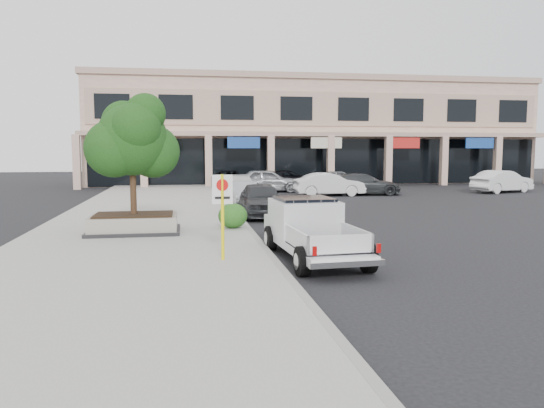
{
  "coord_description": "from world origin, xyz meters",
  "views": [
    {
      "loc": [
        -3.93,
        -15.32,
        3.14
      ],
      "look_at": [
        -1.13,
        1.5,
        1.34
      ],
      "focal_mm": 35.0,
      "sensor_mm": 36.0,
      "label": 1
    }
  ],
  "objects_px": {
    "no_parking_sign": "(222,205)",
    "curb_car_a": "(261,200)",
    "curb_car_b": "(244,193)",
    "curb_car_c": "(240,187)",
    "lot_car_c": "(363,184)",
    "curb_car_d": "(230,180)",
    "lot_car_b": "(329,184)",
    "lot_car_e": "(339,178)",
    "lot_car_d": "(288,179)",
    "planter": "(134,223)",
    "pickup_truck": "(314,230)",
    "lot_car_f": "(502,181)",
    "planter_tree": "(136,141)",
    "lot_car_a": "(267,180)"
  },
  "relations": [
    {
      "from": "no_parking_sign",
      "to": "curb_car_a",
      "type": "height_order",
      "value": "no_parking_sign"
    },
    {
      "from": "curb_car_a",
      "to": "curb_car_b",
      "type": "relative_size",
      "value": 1.15
    },
    {
      "from": "curb_car_c",
      "to": "lot_car_c",
      "type": "distance_m",
      "value": 8.49
    },
    {
      "from": "curb_car_d",
      "to": "lot_car_b",
      "type": "distance_m",
      "value": 8.79
    },
    {
      "from": "curb_car_c",
      "to": "lot_car_e",
      "type": "relative_size",
      "value": 1.21
    },
    {
      "from": "curb_car_a",
      "to": "lot_car_d",
      "type": "relative_size",
      "value": 0.91
    },
    {
      "from": "lot_car_c",
      "to": "curb_car_b",
      "type": "bearing_deg",
      "value": 126.97
    },
    {
      "from": "lot_car_c",
      "to": "lot_car_d",
      "type": "height_order",
      "value": "lot_car_c"
    },
    {
      "from": "planter",
      "to": "no_parking_sign",
      "type": "distance_m",
      "value": 5.96
    },
    {
      "from": "curb_car_b",
      "to": "curb_car_c",
      "type": "relative_size",
      "value": 0.82
    },
    {
      "from": "pickup_truck",
      "to": "lot_car_b",
      "type": "xyz_separation_m",
      "value": [
        5.91,
        19.67,
        -0.08
      ]
    },
    {
      "from": "curb_car_a",
      "to": "curb_car_d",
      "type": "xyz_separation_m",
      "value": [
        -0.07,
        16.26,
        -0.07
      ]
    },
    {
      "from": "curb_car_d",
      "to": "lot_car_c",
      "type": "distance_m",
      "value": 10.47
    },
    {
      "from": "curb_car_b",
      "to": "curb_car_d",
      "type": "relative_size",
      "value": 0.78
    },
    {
      "from": "lot_car_f",
      "to": "planter",
      "type": "bearing_deg",
      "value": 103.87
    },
    {
      "from": "planter_tree",
      "to": "curb_car_a",
      "type": "xyz_separation_m",
      "value": [
        5.14,
        4.71,
        -2.63
      ]
    },
    {
      "from": "planter_tree",
      "to": "lot_car_c",
      "type": "bearing_deg",
      "value": 47.6
    },
    {
      "from": "lot_car_e",
      "to": "lot_car_d",
      "type": "bearing_deg",
      "value": 101.7
    },
    {
      "from": "lot_car_d",
      "to": "curb_car_d",
      "type": "bearing_deg",
      "value": 87.88
    },
    {
      "from": "lot_car_a",
      "to": "lot_car_e",
      "type": "xyz_separation_m",
      "value": [
        6.65,
        4.23,
        -0.15
      ]
    },
    {
      "from": "curb_car_b",
      "to": "lot_car_f",
      "type": "xyz_separation_m",
      "value": [
        19.19,
        5.58,
        0.13
      ]
    },
    {
      "from": "lot_car_c",
      "to": "lot_car_a",
      "type": "bearing_deg",
      "value": 65.65
    },
    {
      "from": "curb_car_a",
      "to": "curb_car_d",
      "type": "distance_m",
      "value": 16.26
    },
    {
      "from": "pickup_truck",
      "to": "lot_car_c",
      "type": "bearing_deg",
      "value": 63.62
    },
    {
      "from": "curb_car_c",
      "to": "curb_car_b",
      "type": "bearing_deg",
      "value": -95.2
    },
    {
      "from": "no_parking_sign",
      "to": "lot_car_c",
      "type": "relative_size",
      "value": 0.46
    },
    {
      "from": "curb_car_a",
      "to": "lot_car_c",
      "type": "xyz_separation_m",
      "value": [
        8.47,
        10.2,
        -0.06
      ]
    },
    {
      "from": "pickup_truck",
      "to": "curb_car_c",
      "type": "height_order",
      "value": "pickup_truck"
    },
    {
      "from": "planter",
      "to": "curb_car_a",
      "type": "bearing_deg",
      "value": 42.67
    },
    {
      "from": "curb_car_d",
      "to": "lot_car_d",
      "type": "distance_m",
      "value": 4.76
    },
    {
      "from": "pickup_truck",
      "to": "curb_car_c",
      "type": "bearing_deg",
      "value": 86.62
    },
    {
      "from": "curb_car_b",
      "to": "lot_car_e",
      "type": "relative_size",
      "value": 1.0
    },
    {
      "from": "lot_car_b",
      "to": "lot_car_c",
      "type": "height_order",
      "value": "lot_car_b"
    },
    {
      "from": "no_parking_sign",
      "to": "pickup_truck",
      "type": "xyz_separation_m",
      "value": [
        2.58,
        0.25,
        -0.78
      ]
    },
    {
      "from": "lot_car_b",
      "to": "lot_car_d",
      "type": "xyz_separation_m",
      "value": [
        -1.38,
        7.2,
        -0.06
      ]
    },
    {
      "from": "curb_car_d",
      "to": "lot_car_a",
      "type": "xyz_separation_m",
      "value": [
        2.51,
        -2.57,
        0.12
      ]
    },
    {
      "from": "lot_car_d",
      "to": "lot_car_e",
      "type": "height_order",
      "value": "lot_car_d"
    },
    {
      "from": "curb_car_b",
      "to": "lot_car_a",
      "type": "xyz_separation_m",
      "value": [
        2.71,
        8.8,
        0.17
      ]
    },
    {
      "from": "curb_car_d",
      "to": "curb_car_c",
      "type": "bearing_deg",
      "value": -93.26
    },
    {
      "from": "curb_car_a",
      "to": "no_parking_sign",
      "type": "bearing_deg",
      "value": -102.55
    },
    {
      "from": "lot_car_d",
      "to": "lot_car_f",
      "type": "xyz_separation_m",
      "value": [
        14.3,
        -6.64,
        0.08
      ]
    },
    {
      "from": "curb_car_c",
      "to": "lot_car_c",
      "type": "relative_size",
      "value": 0.97
    },
    {
      "from": "planter_tree",
      "to": "lot_car_e",
      "type": "distance_m",
      "value": 26.88
    },
    {
      "from": "curb_car_a",
      "to": "curb_car_b",
      "type": "bearing_deg",
      "value": 94.67
    },
    {
      "from": "pickup_truck",
      "to": "lot_car_a",
      "type": "height_order",
      "value": "pickup_truck"
    },
    {
      "from": "lot_car_b",
      "to": "lot_car_e",
      "type": "distance_m",
      "value": 8.59
    },
    {
      "from": "pickup_truck",
      "to": "lot_car_f",
      "type": "relative_size",
      "value": 1.13
    },
    {
      "from": "curb_car_a",
      "to": "lot_car_a",
      "type": "bearing_deg",
      "value": 81.36
    },
    {
      "from": "curb_car_b",
      "to": "lot_car_c",
      "type": "xyz_separation_m",
      "value": [
        8.75,
        5.31,
        0.07
      ]
    },
    {
      "from": "lot_car_c",
      "to": "lot_car_d",
      "type": "xyz_separation_m",
      "value": [
        -3.86,
        6.9,
        -0.03
      ]
    }
  ]
}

